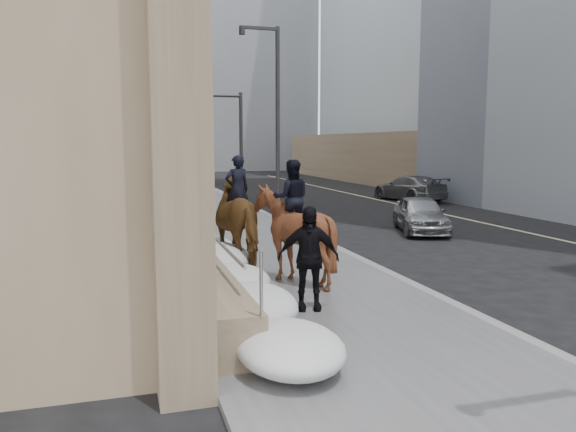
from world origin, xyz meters
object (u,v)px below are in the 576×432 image
object	(u,v)px
pedestrian	(308,258)
car_grey	(409,188)
mounted_horse_right	(292,230)
car_silver	(420,214)
mounted_horse_left	(244,220)

from	to	relation	value
pedestrian	car_grey	world-z (taller)	pedestrian
mounted_horse_right	car_silver	xyz separation A→B (m)	(6.76, 6.15, -0.63)
pedestrian	car_silver	size ratio (longest dim) A/B	0.50
mounted_horse_right	car_silver	size ratio (longest dim) A/B	0.70
car_grey	mounted_horse_left	bearing A→B (deg)	39.10
mounted_horse_left	car_silver	bearing A→B (deg)	-159.71
pedestrian	car_silver	distance (m)	10.89
mounted_horse_right	car_grey	distance (m)	20.19
car_silver	car_grey	xyz separation A→B (m)	(5.12, 10.17, 0.04)
mounted_horse_right	car_grey	size ratio (longest dim) A/B	0.56
car_silver	mounted_horse_left	bearing A→B (deg)	-131.84
car_silver	car_grey	size ratio (longest dim) A/B	0.80
mounted_horse_left	mounted_horse_right	world-z (taller)	mounted_horse_left
mounted_horse_left	car_grey	size ratio (longest dim) A/B	0.60
mounted_horse_right	pedestrian	world-z (taller)	mounted_horse_right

